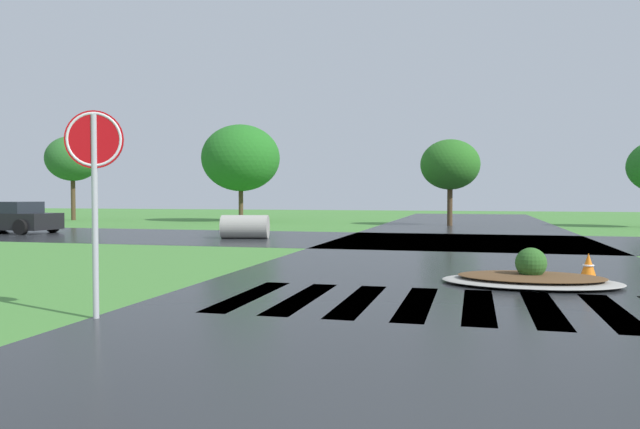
{
  "coord_description": "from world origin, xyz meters",
  "views": [
    {
      "loc": [
        0.38,
        -3.22,
        1.64
      ],
      "look_at": [
        -2.97,
        9.86,
        1.2
      ],
      "focal_mm": 33.91,
      "sensor_mm": 36.0,
      "label": 1
    }
  ],
  "objects_px": {
    "drainage_pipe_stack": "(245,227)",
    "car_silver_hatch": "(11,218)",
    "traffic_cone": "(588,267)",
    "stop_sign": "(94,164)",
    "median_island": "(531,278)"
  },
  "relations": [
    {
      "from": "drainage_pipe_stack",
      "to": "car_silver_hatch",
      "type": "bearing_deg",
      "value": 177.0
    },
    {
      "from": "car_silver_hatch",
      "to": "traffic_cone",
      "type": "distance_m",
      "value": 23.34
    },
    {
      "from": "traffic_cone",
      "to": "stop_sign",
      "type": "bearing_deg",
      "value": -141.91
    },
    {
      "from": "median_island",
      "to": "car_silver_hatch",
      "type": "relative_size",
      "value": 0.78
    },
    {
      "from": "car_silver_hatch",
      "to": "drainage_pipe_stack",
      "type": "xyz_separation_m",
      "value": [
        10.92,
        -0.57,
        -0.19
      ]
    },
    {
      "from": "traffic_cone",
      "to": "median_island",
      "type": "bearing_deg",
      "value": -142.1
    },
    {
      "from": "median_island",
      "to": "drainage_pipe_stack",
      "type": "height_order",
      "value": "drainage_pipe_stack"
    },
    {
      "from": "median_island",
      "to": "traffic_cone",
      "type": "xyz_separation_m",
      "value": [
        1.12,
        0.87,
        0.12
      ]
    },
    {
      "from": "median_island",
      "to": "traffic_cone",
      "type": "distance_m",
      "value": 1.42
    },
    {
      "from": "stop_sign",
      "to": "median_island",
      "type": "xyz_separation_m",
      "value": [
        5.86,
        4.6,
        -1.92
      ]
    },
    {
      "from": "car_silver_hatch",
      "to": "drainage_pipe_stack",
      "type": "relative_size",
      "value": 2.17
    },
    {
      "from": "stop_sign",
      "to": "traffic_cone",
      "type": "bearing_deg",
      "value": 17.6
    },
    {
      "from": "median_island",
      "to": "car_silver_hatch",
      "type": "distance_m",
      "value": 22.7
    },
    {
      "from": "stop_sign",
      "to": "median_island",
      "type": "distance_m",
      "value": 7.69
    },
    {
      "from": "median_island",
      "to": "stop_sign",
      "type": "bearing_deg",
      "value": -141.87
    }
  ]
}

